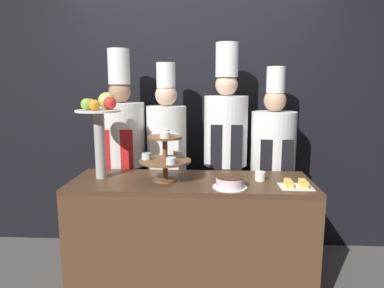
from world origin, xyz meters
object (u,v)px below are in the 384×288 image
at_px(tiered_stand, 165,155).
at_px(chef_center_left, 167,155).
at_px(chef_center_right, 225,148).
at_px(cup_white, 260,176).
at_px(chef_right, 273,161).
at_px(fruit_pedestal, 100,119).
at_px(chef_left, 122,152).
at_px(cake_round, 230,182).
at_px(cake_square_tray, 296,185).

height_order(tiered_stand, chef_center_left, chef_center_left).
distance_m(tiered_stand, chef_center_left, 0.58).
height_order(chef_center_left, chef_center_right, chef_center_right).
bearing_deg(cup_white, chef_right, 70.93).
height_order(tiered_stand, fruit_pedestal, fruit_pedestal).
bearing_deg(chef_left, chef_right, -0.00).
xyz_separation_m(cake_round, cake_square_tray, (0.45, 0.04, -0.02)).
bearing_deg(chef_center_left, chef_left, 180.00).
bearing_deg(cake_square_tray, cup_white, 144.79).
bearing_deg(chef_left, chef_center_left, -0.00).
bearing_deg(chef_center_right, chef_left, 180.00).
xyz_separation_m(cup_white, cake_square_tray, (0.22, -0.15, -0.01)).
bearing_deg(cake_square_tray, chef_left, 153.83).
xyz_separation_m(tiered_stand, fruit_pedestal, (-0.48, 0.07, 0.25)).
bearing_deg(tiered_stand, chef_left, 129.42).
relative_size(cake_square_tray, chef_center_right, 0.11).
bearing_deg(chef_right, chef_center_right, 179.99).
relative_size(cup_white, chef_center_left, 0.04).
bearing_deg(chef_center_left, cup_white, -34.77).
distance_m(cake_square_tray, chef_center_left, 1.18).
xyz_separation_m(tiered_stand, chef_center_right, (0.45, 0.57, -0.04)).
bearing_deg(cake_round, chef_center_left, 126.15).
xyz_separation_m(chef_left, chef_center_left, (0.40, -0.00, -0.02)).
relative_size(cup_white, chef_left, 0.04).
bearing_deg(chef_right, tiered_stand, -146.82).
height_order(chef_left, chef_center_left, chef_left).
xyz_separation_m(chef_left, chef_center_right, (0.92, -0.00, 0.05)).
height_order(tiered_stand, cake_square_tray, tiered_stand).
relative_size(chef_center_right, chef_right, 1.11).
bearing_deg(cake_round, fruit_pedestal, 167.41).
height_order(tiered_stand, chef_right, chef_right).
bearing_deg(chef_left, cup_white, -24.27).
height_order(cake_square_tray, chef_right, chef_right).
relative_size(fruit_pedestal, chef_center_right, 0.32).
bearing_deg(chef_center_left, fruit_pedestal, -129.88).
bearing_deg(tiered_stand, cake_round, -17.50).
bearing_deg(fruit_pedestal, tiered_stand, -7.73).
relative_size(chef_center_left, chef_center_right, 0.92).
xyz_separation_m(cake_round, chef_center_left, (-0.52, 0.71, 0.03)).
height_order(cup_white, cake_square_tray, cup_white).
bearing_deg(cake_square_tray, chef_center_left, 145.13).
xyz_separation_m(cake_round, chef_left, (-0.92, 0.71, 0.06)).
distance_m(cup_white, chef_left, 1.26).
distance_m(chef_center_left, chef_center_right, 0.52).
xyz_separation_m(tiered_stand, chef_center_left, (-0.06, 0.57, -0.12)).
bearing_deg(tiered_stand, chef_right, 33.18).
distance_m(chef_left, chef_center_right, 0.92).
xyz_separation_m(fruit_pedestal, chef_right, (1.34, 0.50, -0.41)).
xyz_separation_m(cup_white, chef_center_left, (-0.75, 0.52, 0.04)).
distance_m(chef_center_left, chef_right, 0.93).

